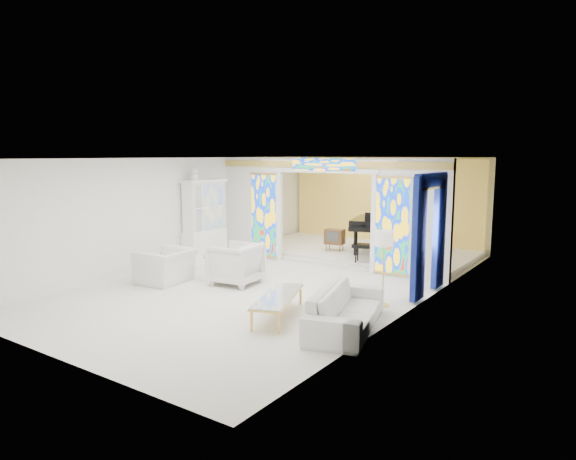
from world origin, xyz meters
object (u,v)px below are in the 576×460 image
Objects in this scene: armchair_right at (236,264)px; grand_piano at (387,224)px; china_cabinet at (204,221)px; coffee_table at (278,297)px; tv_console at (335,237)px; sofa at (346,308)px; armchair_left at (166,266)px.

grand_piano is (1.66, 5.07, 0.52)m from armchair_right.
grand_piano is at bearing 40.67° from china_cabinet.
coffee_table is at bearing 51.08° from armchair_right.
sofa is at bearing -67.78° from tv_console.
armchair_right reaches higher than sofa.
armchair_right is (1.49, 0.86, 0.09)m from armchair_left.
armchair_right is 0.43× the size of sofa.
armchair_right is at bearing -102.86° from tv_console.
coffee_table is (2.32, -1.51, -0.10)m from armchair_right.
china_cabinet reaches higher than grand_piano.
sofa reaches higher than coffee_table.
armchair_left is 1.15× the size of armchair_right.
sofa is at bearing 77.08° from armchair_left.
tv_console is at bearing 170.13° from armchair_right.
china_cabinet is at bearing 147.70° from coffee_table.
armchair_right reaches higher than tv_console.
armchair_left is 5.46m from tv_console.
china_cabinet reaches higher than armchair_right.
coffee_table is at bearing -79.67° from tv_console.
china_cabinet is 6.84m from sofa.
china_cabinet reaches higher than coffee_table.
armchair_left is 0.50× the size of sofa.
armchair_right is 1.65× the size of tv_console.
tv_console is at bearing 153.22° from armchair_left.
armchair_left is at bearing -118.03° from tv_console.
armchair_right is (2.47, -1.52, -0.68)m from china_cabinet.
grand_piano is (3.15, 5.93, 0.61)m from armchair_left.
tv_console is (1.78, 5.15, 0.20)m from armchair_left.
sofa is at bearing 64.21° from armchair_right.
china_cabinet is at bearing -154.58° from grand_piano.
sofa is at bearing 7.14° from coffee_table.
coffee_table is (4.79, -3.03, -0.77)m from china_cabinet.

